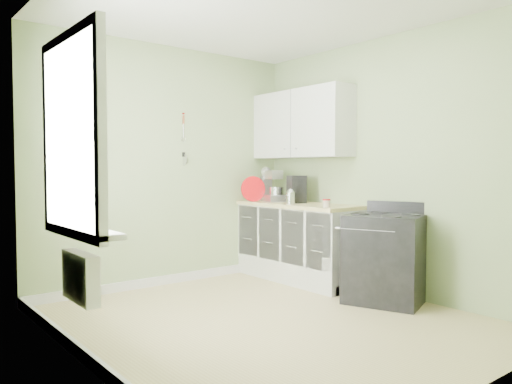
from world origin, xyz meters
TOP-DOWN VIEW (x-y plane):
  - floor at (0.00, 0.00)m, footprint 3.20×3.60m
  - ceiling at (0.00, 0.00)m, footprint 3.20×3.60m
  - wall_back at (0.00, 1.81)m, footprint 3.20×0.02m
  - wall_left at (-1.61, 0.00)m, footprint 0.02×3.60m
  - wall_right at (1.61, 0.00)m, footprint 0.02×3.60m
  - base_cabinets at (1.30, 1.00)m, footprint 0.60×1.60m
  - countertop at (1.29, 1.00)m, footprint 0.64×1.60m
  - upper_cabinets at (1.43, 1.10)m, footprint 0.35×1.40m
  - window at (-1.58, 0.30)m, footprint 0.06×1.14m
  - window_sill at (-1.51, 0.30)m, footprint 0.18×1.14m
  - radiator at (-1.54, 0.25)m, footprint 0.12×0.50m
  - wall_utensils at (0.20, 1.78)m, footprint 0.02×0.14m
  - stove at (1.28, -0.24)m, footprint 0.85×0.87m
  - stand_mixer at (1.25, 1.43)m, footprint 0.30×0.39m
  - kettle at (1.10, 0.94)m, footprint 0.17×0.10m
  - coffee_maker at (1.31, 1.06)m, footprint 0.25×0.26m
  - red_tray at (1.05, 1.56)m, footprint 0.32×0.15m
  - jar at (1.08, 0.36)m, footprint 0.08×0.08m
  - plant_a at (-1.50, 0.05)m, footprint 0.17×0.14m
  - plant_b at (-1.50, 0.18)m, footprint 0.20×0.22m
  - plant_c at (-1.50, 0.74)m, footprint 0.20×0.20m

SIDE VIEW (x-z plane):
  - floor at x=0.00m, z-range -0.02..0.00m
  - base_cabinets at x=1.30m, z-range 0.00..0.87m
  - stove at x=1.28m, z-range -0.05..0.93m
  - radiator at x=-1.54m, z-range 0.38..0.73m
  - window_sill at x=-1.51m, z-range 0.86..0.90m
  - countertop at x=1.29m, z-range 0.87..0.91m
  - jar at x=1.08m, z-range 0.91..1.00m
  - kettle at x=1.10m, z-range 0.91..1.08m
  - plant_a at x=-1.50m, z-range 0.90..1.19m
  - plant_b at x=-1.50m, z-range 0.90..1.22m
  - plant_c at x=-1.50m, z-range 0.90..1.23m
  - coffee_maker at x=1.31m, z-range 0.90..1.23m
  - red_tray at x=1.05m, z-range 0.91..1.22m
  - stand_mixer at x=1.25m, z-range 0.88..1.31m
  - wall_back at x=0.00m, z-range 0.00..2.70m
  - wall_left at x=-1.61m, z-range 0.00..2.70m
  - wall_right at x=1.61m, z-range 0.00..2.70m
  - window at x=-1.58m, z-range 0.83..2.27m
  - wall_utensils at x=0.20m, z-range 1.27..1.85m
  - upper_cabinets at x=1.43m, z-range 1.45..2.25m
  - ceiling at x=0.00m, z-range 2.70..2.72m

